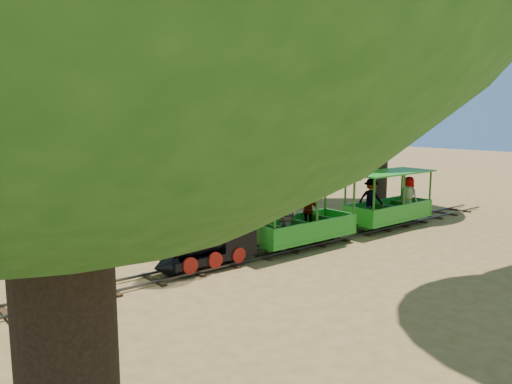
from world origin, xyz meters
TOP-DOWN VIEW (x-y plane):
  - ground at (0.00, 0.00)m, footprint 90.00×90.00m
  - track at (0.00, 0.00)m, footprint 22.00×1.00m
  - locomotive at (-1.69, 0.08)m, footprint 2.67×1.26m
  - carriage_front at (1.46, 0.01)m, footprint 3.31×1.38m
  - carriage_rear at (5.44, -0.00)m, footprint 3.31×1.35m
  - oak_nc at (-2.04, 9.60)m, footprint 8.79×7.74m
  - oak_ne at (5.47, 7.58)m, footprint 7.29×6.41m
  - oak_e at (8.97, 3.09)m, footprint 8.24×7.25m
  - fence at (0.00, 8.00)m, footprint 18.10×0.10m
  - shrub_mid_w at (-3.61, 9.30)m, footprint 3.19×2.46m
  - shrub_mid_e at (0.18, 9.30)m, footprint 1.92×1.48m
  - shrub_east at (5.07, 9.30)m, footprint 2.37×1.82m

SIDE VIEW (x-z plane):
  - ground at x=0.00m, z-range 0.00..0.00m
  - track at x=0.00m, z-range 0.02..0.12m
  - fence at x=0.00m, z-range 0.08..1.08m
  - shrub_mid_e at x=0.18m, z-range 0.00..1.33m
  - carriage_front at x=1.46m, z-range -0.08..1.64m
  - carriage_rear at x=5.44m, z-range -0.05..1.67m
  - shrub_east at x=5.07m, z-range 0.00..1.64m
  - shrub_mid_w at x=-3.61m, z-range 0.00..2.21m
  - locomotive at x=-1.69m, z-range 0.20..3.26m
  - oak_e at x=8.97m, z-range 2.04..12.04m
  - oak_nc at x=-2.04m, z-range 2.15..12.77m
  - oak_ne at x=5.47m, z-range 2.52..12.85m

